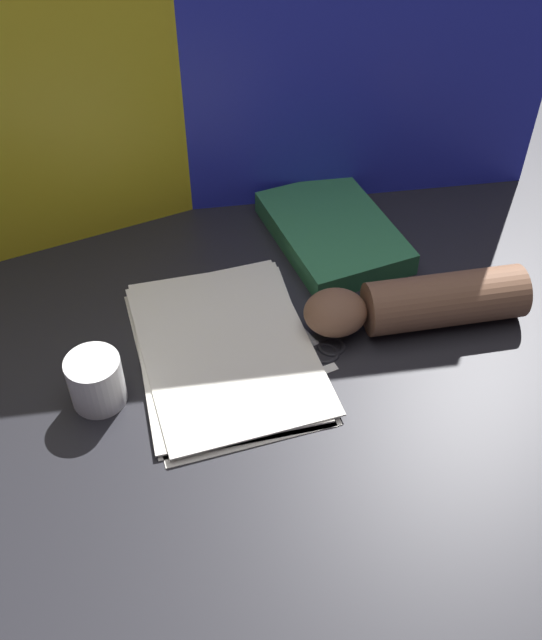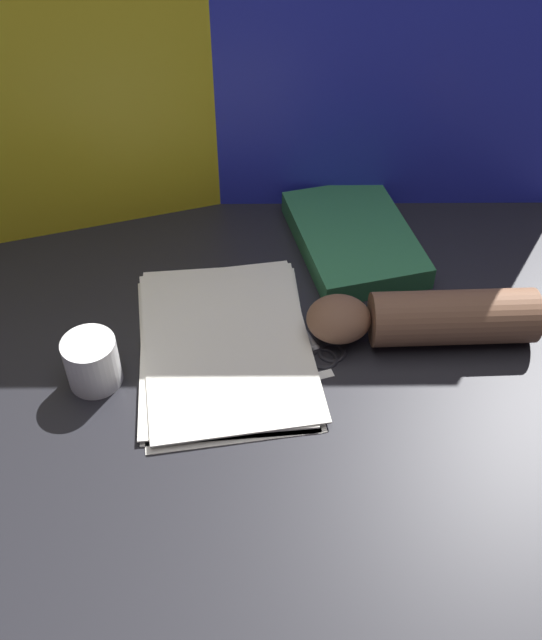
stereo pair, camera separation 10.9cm
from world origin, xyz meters
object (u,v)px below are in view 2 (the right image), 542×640
at_px(book_closed, 354,238).
at_px(scissors, 311,342).
at_px(paper_stack, 225,346).
at_px(mug, 92,362).
at_px(hand_forearm, 425,316).

relative_size(book_closed, scissors, 1.69).
distance_m(paper_stack, mug, 0.20).
height_order(paper_stack, book_closed, book_closed).
bearing_deg(mug, paper_stack, 11.95).
bearing_deg(book_closed, paper_stack, -138.46).
distance_m(scissors, mug, 0.32).
xyz_separation_m(scissors, mug, (-0.32, -0.03, 0.03)).
bearing_deg(mug, scissors, 5.97).
distance_m(scissors, hand_forearm, 0.18).
bearing_deg(book_closed, hand_forearm, -74.27).
bearing_deg(mug, book_closed, 30.45).
height_order(book_closed, hand_forearm, hand_forearm).
bearing_deg(hand_forearm, mug, -176.48).
distance_m(paper_stack, hand_forearm, 0.31).
xyz_separation_m(scissors, hand_forearm, (0.17, -0.00, 0.04)).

